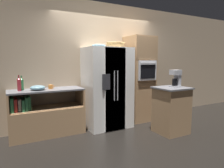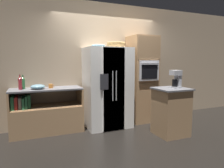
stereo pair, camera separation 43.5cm
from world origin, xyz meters
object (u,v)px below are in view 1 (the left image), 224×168
Objects in this scene: fruit_bowl at (99,46)px; coffee_maker at (176,78)px; refrigerator at (107,88)px; wicker_basket at (115,45)px; bottle_tall at (22,84)px; mixing_bowl at (38,88)px; bottle_short at (19,84)px; wall_oven at (139,79)px; mug at (51,87)px.

fruit_bowl reaches higher than coffee_maker.
coffee_maker is (1.07, -0.97, 0.25)m from refrigerator.
bottle_tall is at bearing 173.97° from wicker_basket.
mixing_bowl is at bearing -27.37° from bottle_tall.
bottle_short is 3.03m from coffee_maker.
bottle_short is (-2.68, 0.03, 0.01)m from wall_oven.
bottle_tall is at bearing 170.56° from fruit_bowl.
bottle_tall is at bearing 157.32° from coffee_maker.
wall_oven is 5.91× the size of coffee_maker.
coffee_maker is at bearing -22.17° from mixing_bowl.
fruit_bowl is at bearing -173.95° from wicker_basket.
wicker_basket is at bearing -3.36° from bottle_short.
wall_oven is at bearing -0.70° from bottle_short.
coffee_maker is (1.30, -0.92, -0.65)m from fruit_bowl.
refrigerator is 1.47m from coffee_maker.
bottle_tall is 0.99× the size of mixing_bowl.
wall_oven is 1.07m from wicker_basket.
bottle_tall is 0.53m from mug.
bottle_tall is 0.80× the size of coffee_maker.
bottle_short is (-1.76, 0.11, 0.17)m from refrigerator.
wicker_basket is 1.45× the size of fruit_bowl.
coffee_maker reaches higher than mixing_bowl.
refrigerator is at bearing -6.57° from bottle_tall.
wall_oven is 1.38m from fruit_bowl.
refrigerator is 14.89× the size of mug.
mug is 0.26m from mixing_bowl.
wicker_basket reaches higher than bottle_tall.
fruit_bowl is 1.48m from mixing_bowl.
refrigerator reaches higher than coffee_maker.
refrigerator is 0.94m from fruit_bowl.
mixing_bowl is (-0.25, -0.05, 0.00)m from mug.
wall_oven is 6.97× the size of bottle_short.
refrigerator is 1.77m from bottle_short.
bottle_tall is (-1.91, 0.20, -0.78)m from wicker_basket.
wall_oven is (0.92, 0.08, 0.15)m from refrigerator.
wall_oven is 17.39× the size of mug.
refrigerator is 0.86× the size of wall_oven.
fruit_bowl is at bearing -173.64° from wall_oven.
coffee_maker is at bearing -22.68° from bottle_tall.
coffee_maker is at bearing -25.45° from mug.
wicker_basket is 1.42× the size of bottle_short.
mixing_bowl is (-2.37, -0.02, -0.07)m from wall_oven.
mug is (0.51, -0.08, -0.08)m from bottle_tall.
mixing_bowl is (0.31, -0.05, -0.08)m from bottle_short.
wall_oven reaches higher than bottle_tall.
wicker_basket is 3.54× the size of mug.
mixing_bowl is at bearing 174.81° from fruit_bowl.
wall_oven reaches higher than refrigerator.
bottle_tall is 0.31m from mixing_bowl.
mug is (-1.20, 0.11, 0.08)m from refrigerator.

